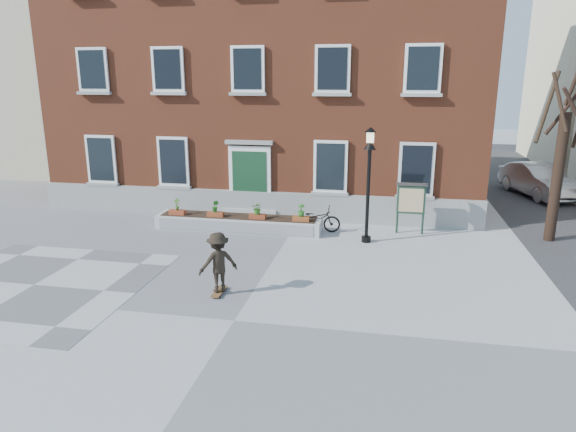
% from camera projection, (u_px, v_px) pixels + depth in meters
% --- Properties ---
extents(ground, '(100.00, 100.00, 0.00)m').
position_uv_depth(ground, '(234.00, 321.00, 11.97)').
color(ground, '#9D9C9F').
rests_on(ground, ground).
extents(checker_patch, '(6.00, 6.00, 0.01)m').
position_uv_depth(checker_patch, '(34.00, 285.00, 14.03)').
color(checker_patch, '#5C5C5E').
rests_on(checker_patch, ground).
extents(distant_building, '(10.00, 12.00, 13.00)m').
position_uv_depth(distant_building, '(50.00, 61.00, 32.55)').
color(distant_building, '#BDB598').
rests_on(distant_building, ground).
extents(bicycle, '(1.86, 0.77, 0.95)m').
position_uv_depth(bicycle, '(315.00, 219.00, 18.78)').
color(bicycle, black).
rests_on(bicycle, ground).
extents(parked_car, '(2.92, 4.99, 1.56)m').
position_uv_depth(parked_car, '(538.00, 180.00, 24.37)').
color(parked_car, '#B7BABD').
rests_on(parked_car, ground).
extents(brick_building, '(18.40, 10.85, 12.60)m').
position_uv_depth(brick_building, '(276.00, 60.00, 23.94)').
color(brick_building, brown).
rests_on(brick_building, ground).
extents(planter_assembly, '(6.20, 1.12, 1.15)m').
position_uv_depth(planter_assembly, '(239.00, 222.00, 19.06)').
color(planter_assembly, silver).
rests_on(planter_assembly, ground).
extents(bare_tree, '(1.83, 1.83, 6.16)m').
position_uv_depth(bare_tree, '(560.00, 161.00, 17.17)').
color(bare_tree, black).
rests_on(bare_tree, ground).
extents(lamp_post, '(0.40, 0.40, 3.93)m').
position_uv_depth(lamp_post, '(369.00, 169.00, 17.06)').
color(lamp_post, black).
rests_on(lamp_post, ground).
extents(notice_board, '(1.10, 0.16, 1.87)m').
position_uv_depth(notice_board, '(411.00, 200.00, 18.35)').
color(notice_board, '#172F20').
rests_on(notice_board, ground).
extents(skateboarder, '(1.18, 1.09, 1.67)m').
position_uv_depth(skateboarder, '(218.00, 262.00, 13.25)').
color(skateboarder, brown).
rests_on(skateboarder, ground).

